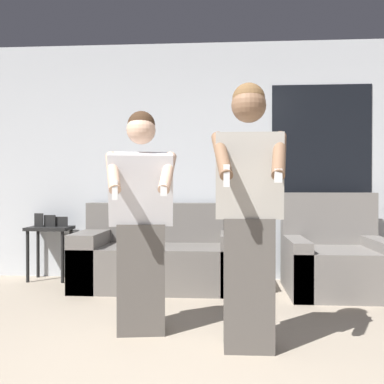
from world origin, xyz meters
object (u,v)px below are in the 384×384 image
object	(u,v)px
side_table	(50,236)
person_left	(141,223)
couch	(163,258)
person_right	(249,213)
armchair	(335,261)

from	to	relation	value
side_table	person_left	bearing A→B (deg)	-51.91
couch	person_right	bearing A→B (deg)	-65.92
armchair	person_right	size ratio (longest dim) A/B	0.57
side_table	person_left	distance (m)	2.24
person_right	person_left	bearing A→B (deg)	159.95
side_table	person_right	distance (m)	2.95
couch	side_table	world-z (taller)	couch
person_left	armchair	bearing A→B (deg)	38.95
couch	armchair	world-z (taller)	armchair
armchair	person_left	world-z (taller)	person_left
couch	armchair	bearing A→B (deg)	-4.58
side_table	person_left	world-z (taller)	person_left
armchair	side_table	world-z (taller)	armchair
couch	person_left	distance (m)	1.59
person_left	person_right	world-z (taller)	person_right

